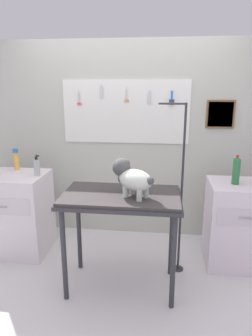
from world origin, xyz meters
TOP-DOWN VIEW (x-y plane):
  - ground at (0.00, 0.00)m, footprint 4.40×4.00m
  - rear_wall_panel at (0.00, 1.28)m, footprint 4.00×0.11m
  - grooming_table at (0.07, 0.17)m, footprint 1.03×0.59m
  - grooming_arm at (0.60, 0.48)m, footprint 0.30×0.11m
  - dog at (0.16, 0.12)m, footprint 0.41×0.33m
  - counter_left at (-1.22, 0.67)m, footprint 0.80×0.58m
  - cabinet_right at (1.23, 0.69)m, footprint 0.68×0.54m
  - conditioner_bottle at (-1.20, 0.85)m, footprint 0.06×0.06m
  - spray_bottle_tall at (-0.88, 0.67)m, footprint 0.07×0.06m
  - soda_bottle at (1.13, 0.67)m, footprint 0.07×0.07m

SIDE VIEW (x-z plane):
  - ground at x=0.00m, z-range -0.04..0.00m
  - cabinet_right at x=1.23m, z-range 0.00..0.87m
  - counter_left at x=-1.22m, z-range 0.00..0.89m
  - grooming_arm at x=0.60m, z-range -0.05..1.60m
  - grooming_table at x=0.07m, z-range 0.35..1.26m
  - spray_bottle_tall at x=-0.88m, z-range 0.87..1.09m
  - conditioner_bottle at x=-1.20m, z-range 0.87..1.11m
  - soda_bottle at x=1.13m, z-range 0.86..1.15m
  - dog at x=0.16m, z-range 0.92..1.23m
  - rear_wall_panel at x=0.00m, z-range 0.01..2.31m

